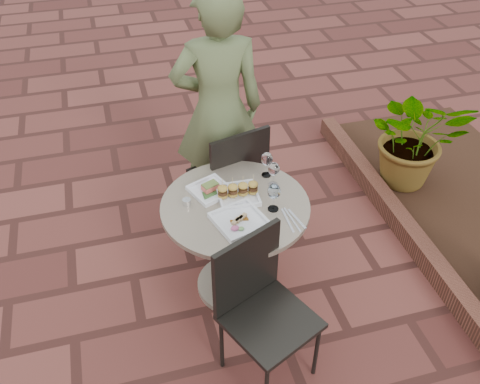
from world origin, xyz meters
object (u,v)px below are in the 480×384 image
object	(u,v)px
plate_tuna	(239,220)
chair_near	(259,299)
cafe_table	(235,234)
plate_sliders	(238,192)
diner	(218,111)
plate_salmon	(210,190)
chair_far	(233,173)

from	to	relation	value
plate_tuna	chair_near	bearing A→B (deg)	-90.99
cafe_table	plate_sliders	distance (m)	0.29
cafe_table	chair_near	distance (m)	0.59
cafe_table	diner	bearing A→B (deg)	83.05
cafe_table	chair_near	bearing A→B (deg)	-92.50
cafe_table	plate_tuna	distance (m)	0.31
plate_salmon	plate_tuna	size ratio (longest dim) A/B	0.86
cafe_table	diner	size ratio (longest dim) A/B	0.50
plate_sliders	cafe_table	bearing A→B (deg)	-118.27
chair_near	diner	world-z (taller)	diner
diner	plate_salmon	bearing A→B (deg)	76.12
cafe_table	diner	distance (m)	0.93
diner	chair_near	bearing A→B (deg)	88.94
plate_salmon	plate_sliders	xyz separation A→B (m)	(0.15, -0.09, 0.02)
chair_far	plate_sliders	xyz separation A→B (m)	(-0.09, -0.47, 0.22)
cafe_table	chair_far	world-z (taller)	chair_far
cafe_table	chair_far	size ratio (longest dim) A/B	0.97
chair_near	diner	distance (m)	1.46
chair_far	diner	bearing A→B (deg)	-99.51
diner	plate_salmon	size ratio (longest dim) A/B	6.14
chair_far	plate_sliders	size ratio (longest dim) A/B	3.66
diner	plate_salmon	xyz separation A→B (m)	(-0.22, -0.67, -0.15)
chair_near	plate_salmon	distance (m)	0.77
diner	plate_sliders	xyz separation A→B (m)	(-0.07, -0.76, -0.13)
plate_sliders	plate_tuna	xyz separation A→B (m)	(-0.05, -0.22, -0.02)
plate_sliders	plate_salmon	bearing A→B (deg)	148.21
chair_near	plate_sliders	distance (m)	0.69
chair_far	chair_near	world-z (taller)	same
cafe_table	plate_sliders	size ratio (longest dim) A/B	3.54
chair_near	plate_salmon	bearing A→B (deg)	72.53
chair_far	plate_sliders	distance (m)	0.53
plate_sliders	chair_far	bearing A→B (deg)	79.10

